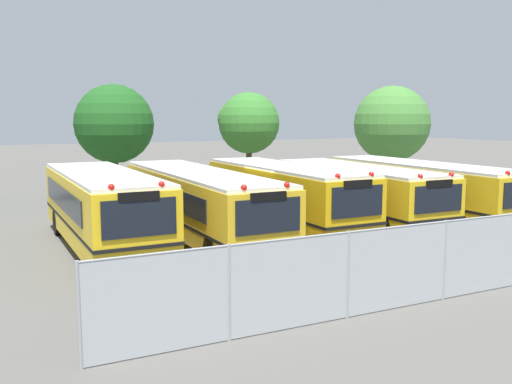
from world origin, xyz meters
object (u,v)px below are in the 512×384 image
at_px(traffic_cone, 411,278).
at_px(school_bus_1, 198,201).
at_px(school_bus_3, 357,192).
at_px(school_bus_4, 420,187).
at_px(school_bus_0, 103,206).
at_px(school_bus_2, 284,195).
at_px(tree_2, 247,123).
at_px(tree_1, 114,125).
at_px(tree_3, 391,122).

bearing_deg(traffic_cone, school_bus_1, 109.67).
xyz_separation_m(school_bus_3, school_bus_4, (3.48, 0.04, 0.01)).
distance_m(school_bus_0, school_bus_3, 10.33).
bearing_deg(school_bus_4, school_bus_3, 0.87).
relative_size(school_bus_1, school_bus_2, 1.18).
bearing_deg(school_bus_2, school_bus_0, -0.95).
xyz_separation_m(school_bus_1, tree_2, (6.32, 9.09, 2.74)).
relative_size(school_bus_1, tree_1, 1.83).
height_order(school_bus_4, tree_2, tree_2).
distance_m(school_bus_1, school_bus_3, 6.93).
xyz_separation_m(tree_1, tree_3, (17.04, -2.14, 0.10)).
bearing_deg(school_bus_0, school_bus_4, 178.33).
bearing_deg(school_bus_4, tree_1, -46.71).
height_order(school_bus_1, traffic_cone, school_bus_1).
bearing_deg(school_bus_2, tree_3, -144.91).
relative_size(school_bus_1, tree_3, 1.76).
relative_size(school_bus_0, tree_2, 1.66).
xyz_separation_m(tree_1, traffic_cone, (3.35, -19.47, -3.77)).
bearing_deg(school_bus_2, traffic_cone, 84.63).
height_order(school_bus_1, tree_1, tree_1).
distance_m(school_bus_1, traffic_cone, 8.64).
relative_size(tree_1, tree_3, 0.96).
xyz_separation_m(school_bus_1, tree_1, (-0.46, 11.40, 2.64)).
bearing_deg(school_bus_2, tree_2, -107.18).
bearing_deg(school_bus_0, school_bus_2, 178.89).
distance_m(school_bus_0, tree_1, 12.01).
xyz_separation_m(tree_2, tree_3, (10.26, 0.17, 0.00)).
relative_size(school_bus_1, school_bus_4, 1.05).
bearing_deg(tree_2, tree_3, 0.96).
xyz_separation_m(school_bus_2, traffic_cone, (-0.70, -8.05, -1.15)).
height_order(school_bus_3, tree_2, tree_2).
bearing_deg(tree_2, school_bus_1, -124.80).
bearing_deg(tree_1, school_bus_2, -70.49).
xyz_separation_m(school_bus_1, tree_3, (16.57, 9.26, 2.74)).
distance_m(school_bus_1, school_bus_4, 10.40).
height_order(school_bus_3, tree_1, tree_1).
bearing_deg(school_bus_2, school_bus_1, -0.61).
xyz_separation_m(school_bus_4, tree_1, (-10.86, 11.61, 2.68)).
xyz_separation_m(school_bus_0, tree_3, (19.98, 9.21, 2.70)).
distance_m(school_bus_0, school_bus_1, 3.40).
bearing_deg(school_bus_2, tree_1, -70.92).
distance_m(school_bus_3, tree_1, 14.05).
relative_size(school_bus_0, tree_3, 1.50).
distance_m(school_bus_4, tree_3, 11.64).
bearing_deg(school_bus_4, tree_2, -66.13).
relative_size(tree_3, traffic_cone, 12.55).
distance_m(school_bus_0, school_bus_2, 6.98).
bearing_deg(school_bus_4, traffic_cone, 46.47).
height_order(school_bus_0, school_bus_3, school_bus_0).
distance_m(tree_2, tree_3, 10.26).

